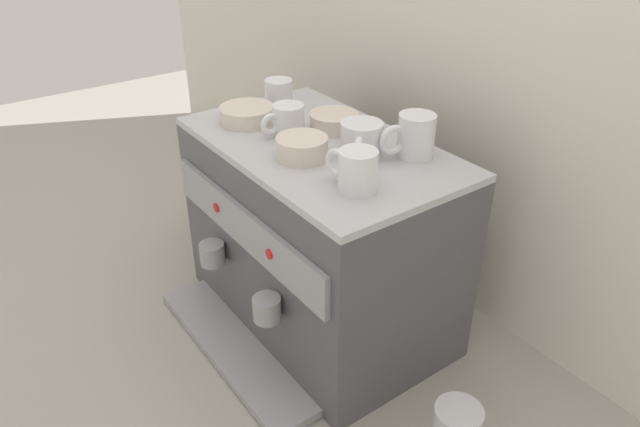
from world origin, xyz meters
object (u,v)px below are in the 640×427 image
ceramic_cup_0 (356,170)px  ceramic_bowl_0 (302,148)px  ceramic_cup_4 (287,120)px  coffee_grinder (234,173)px  ceramic_cup_2 (361,140)px  ceramic_cup_3 (414,136)px  ceramic_cup_1 (279,93)px  ceramic_bowl_1 (247,115)px  espresso_machine (318,237)px  ceramic_bowl_2 (334,122)px

ceramic_cup_0 → ceramic_bowl_0: ceramic_cup_0 is taller
ceramic_cup_4 → coffee_grinder: ceramic_cup_4 is taller
ceramic_cup_2 → coffee_grinder: (-0.55, -0.00, -0.29)m
ceramic_cup_3 → coffee_grinder: 0.68m
ceramic_cup_2 → ceramic_cup_3: bearing=54.0°
ceramic_cup_2 → ceramic_cup_3: (0.06, 0.08, 0.01)m
ceramic_cup_1 → ceramic_bowl_1: size_ratio=0.81×
espresso_machine → ceramic_bowl_1: size_ratio=5.07×
espresso_machine → ceramic_cup_3: (0.16, 0.11, 0.27)m
ceramic_bowl_0 → ceramic_cup_3: bearing=55.6°
ceramic_cup_0 → ceramic_bowl_2: ceramic_cup_0 is taller
ceramic_cup_3 → ceramic_bowl_2: bearing=-168.4°
ceramic_cup_1 → ceramic_bowl_0: (0.26, -0.11, -0.01)m
ceramic_cup_1 → ceramic_bowl_1: bearing=-69.4°
ceramic_cup_4 → ceramic_bowl_1: bearing=-162.1°
ceramic_cup_3 → ceramic_bowl_0: bearing=-124.4°
ceramic_cup_0 → ceramic_cup_1: size_ratio=1.11×
espresso_machine → coffee_grinder: (-0.45, 0.03, -0.03)m
ceramic_cup_2 → ceramic_bowl_0: 0.12m
ceramic_cup_1 → ceramic_cup_3: ceramic_cup_3 is taller
espresso_machine → ceramic_bowl_0: ceramic_bowl_0 is taller
ceramic_cup_2 → ceramic_bowl_0: ceramic_cup_2 is taller
ceramic_cup_2 → ceramic_cup_0: bearing=-43.3°
ceramic_cup_0 → ceramic_cup_4: (-0.28, 0.04, -0.01)m
ceramic_cup_4 → ceramic_bowl_0: size_ratio=1.00×
ceramic_cup_1 → ceramic_cup_4: 0.17m
espresso_machine → ceramic_cup_4: size_ratio=6.03×
coffee_grinder → ceramic_cup_2: bearing=0.2°
ceramic_bowl_1 → espresso_machine: bearing=16.8°
ceramic_bowl_0 → coffee_grinder: ceramic_bowl_0 is taller
coffee_grinder → ceramic_cup_1: bearing=5.1°
ceramic_bowl_2 → ceramic_cup_0: bearing=-29.1°
ceramic_bowl_0 → ceramic_bowl_1: (-0.22, 0.01, -0.00)m
ceramic_cup_0 → ceramic_bowl_1: bearing=179.4°
ceramic_cup_1 → ceramic_cup_4: (0.15, -0.07, -0.00)m
espresso_machine → ceramic_bowl_2: (-0.05, 0.07, 0.24)m
ceramic_cup_0 → ceramic_bowl_0: (-0.16, -0.00, -0.02)m
ceramic_cup_1 → ceramic_bowl_1: 0.12m
ceramic_bowl_0 → coffee_grinder: size_ratio=0.26×
ceramic_bowl_1 → coffee_grinder: size_ratio=0.31×
ceramic_cup_3 → ceramic_bowl_0: 0.22m
ceramic_bowl_1 → ceramic_cup_1: bearing=110.6°
ceramic_bowl_1 → ceramic_bowl_2: size_ratio=1.16×
ceramic_cup_4 → espresso_machine: bearing=15.4°
ceramic_cup_1 → ceramic_cup_0: bearing=-14.8°
ceramic_cup_3 → ceramic_bowl_1: size_ratio=0.97×
ceramic_bowl_1 → coffee_grinder: (-0.26, 0.09, -0.28)m
ceramic_cup_3 → ceramic_bowl_1: 0.38m
ceramic_cup_0 → ceramic_bowl_0: size_ratio=1.07×
ceramic_cup_2 → ceramic_bowl_2: size_ratio=0.99×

